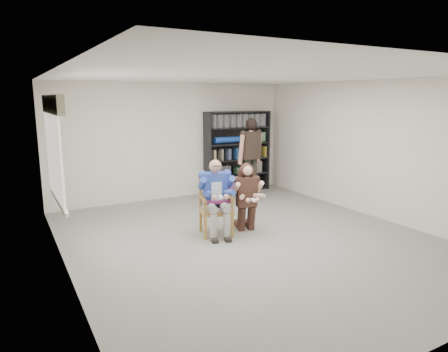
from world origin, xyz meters
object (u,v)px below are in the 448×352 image
armchair (216,206)px  seated_man (216,197)px  bookshelf (237,152)px  kneeling_woman (247,198)px  standing_man (251,160)px

armchair → seated_man: seated_man is taller
armchair → bookshelf: 3.48m
armchair → seated_man: size_ratio=0.77×
kneeling_woman → bookshelf: size_ratio=0.60×
kneeling_woman → armchair: bearing=-176.1°
seated_man → kneeling_woman: (0.58, -0.12, -0.06)m
armchair → kneeling_woman: (0.58, -0.12, 0.10)m
kneeling_woman → bookshelf: bookshelf is taller
armchair → kneeling_woman: size_ratio=0.84×
bookshelf → armchair: bearing=-127.4°
armchair → seated_man: (0.00, 0.00, 0.16)m
kneeling_woman → standing_man: (1.28, 1.86, 0.35)m
seated_man → kneeling_woman: 0.60m
standing_man → armchair: bearing=-143.2°
armchair → seated_man: 0.16m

